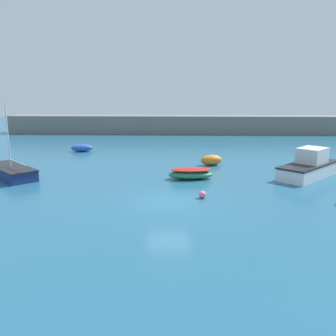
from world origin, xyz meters
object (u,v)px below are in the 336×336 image
Objects in this scene: sailboat_tall_mast at (11,172)px; fishing_dinghy_green at (82,148)px; mooring_buoy_pink at (202,195)px; dinghy_near_pier at (211,160)px; motorboat_grey_hull at (309,166)px; rowboat_with_red_cover at (191,173)px.

sailboat_tall_mast is 2.35× the size of fishing_dinghy_green.
dinghy_near_pier is at bearing 82.21° from mooring_buoy_pink.
motorboat_grey_hull is 13.12× the size of mooring_buoy_pink.
fishing_dinghy_green is 0.40× the size of motorboat_grey_hull.
sailboat_tall_mast is at bearing -5.86° from rowboat_with_red_cover.
rowboat_with_red_cover is (10.63, -11.08, 0.02)m from fishing_dinghy_green.
mooring_buoy_pink is at bearing 90.63° from rowboat_with_red_cover.
dinghy_near_pier is 15.47m from sailboat_tall_mast.
fishing_dinghy_green is 0.68× the size of rowboat_with_red_cover.
mooring_buoy_pink is at bearing 67.03° from dinghy_near_pier.
dinghy_near_pier is 5.10m from rowboat_with_red_cover.
fishing_dinghy_green is at bearing 125.27° from mooring_buoy_pink.
fishing_dinghy_green is 19.35m from mooring_buoy_pink.
motorboat_grey_hull is at bearing 35.03° from mooring_buoy_pink.
sailboat_tall_mast reaches higher than mooring_buoy_pink.
rowboat_with_red_cover is at bearing 96.48° from mooring_buoy_pink.
motorboat_grey_hull is 9.82m from mooring_buoy_pink.
mooring_buoy_pink is (0.54, -4.72, -0.17)m from rowboat_with_red_cover.
fishing_dinghy_green is 21.73m from motorboat_grey_hull.
motorboat_grey_hull reaches higher than dinghy_near_pier.
fishing_dinghy_green is (2.26, 11.07, -0.05)m from sailboat_tall_mast.
dinghy_near_pier is 0.38× the size of sailboat_tall_mast.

